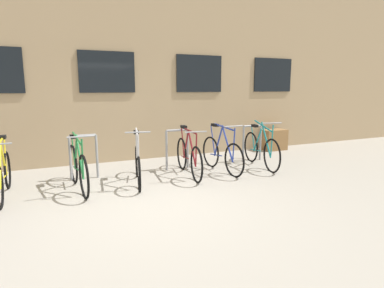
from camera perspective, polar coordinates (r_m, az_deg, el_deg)
The scene contains 10 objects.
ground_plane at distance 5.20m, azimuth -7.89°, elevation -10.56°, with size 42.00×42.00×0.00m, color #9E998E.
storefront_building at distance 10.70m, azimuth -17.49°, elevation 16.97°, with size 28.00×5.31×6.39m.
bike_rack at distance 6.90m, azimuth -10.40°, elevation -0.85°, with size 6.56×0.05×0.91m.
bicycle_green at distance 6.12m, azimuth -19.55°, elevation -3.96°, with size 0.44×1.79×1.06m.
bicycle_silver at distance 6.27m, azimuth -9.61°, elevation -3.50°, with size 0.51×1.65×1.08m.
bicycle_teal at distance 7.63m, azimuth 12.10°, elevation -0.91°, with size 0.47×1.81×1.10m.
bicycle_yellow at distance 6.24m, azimuth -30.47°, elevation -4.69°, with size 0.44×1.80×1.02m.
bicycle_blue at distance 7.05m, azimuth 5.29°, elevation -1.69°, with size 0.44×1.70×1.07m.
bicycle_maroon at distance 6.73m, azimuth -0.63°, elevation -2.22°, with size 0.44×1.81×1.03m.
planter_box at distance 9.75m, azimuth 14.30°, elevation 0.75°, with size 0.70×0.44×0.60m, color olive.
Camera 1 is at (-1.32, -4.69, 1.82)m, focal length 30.06 mm.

